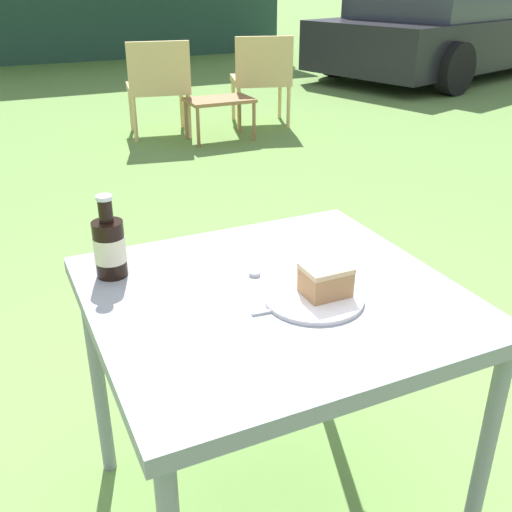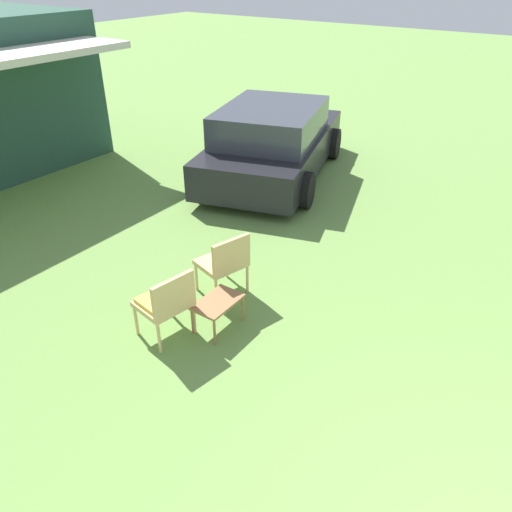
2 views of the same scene
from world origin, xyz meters
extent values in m
plane|color=#6B9347|center=(0.00, 0.00, 0.00)|extent=(60.00, 60.00, 0.00)
cube|color=black|center=(5.77, 6.03, 0.49)|extent=(4.51, 2.98, 0.63)
cylinder|color=black|center=(6.72, 7.31, 0.31)|extent=(0.66, 0.37, 0.63)
cylinder|color=black|center=(4.26, 6.57, 0.31)|extent=(0.66, 0.37, 0.63)
cylinder|color=black|center=(4.81, 4.74, 0.31)|extent=(0.66, 0.37, 0.63)
cylinder|color=tan|center=(1.25, 4.52, 0.20)|extent=(0.04, 0.04, 0.40)
cylinder|color=tan|center=(0.77, 4.60, 0.20)|extent=(0.04, 0.04, 0.40)
cylinder|color=tan|center=(1.18, 4.09, 0.20)|extent=(0.04, 0.04, 0.40)
cylinder|color=tan|center=(0.70, 4.17, 0.20)|extent=(0.04, 0.04, 0.40)
cube|color=tan|center=(0.97, 4.35, 0.43)|extent=(0.62, 0.58, 0.06)
cube|color=tan|center=(0.94, 4.12, 0.65)|extent=(0.54, 0.14, 0.40)
cube|color=gold|center=(0.97, 4.35, 0.48)|extent=(0.55, 0.50, 0.05)
cylinder|color=tan|center=(2.30, 4.49, 0.20)|extent=(0.04, 0.04, 0.40)
cylinder|color=tan|center=(1.84, 4.62, 0.20)|extent=(0.04, 0.04, 0.40)
cylinder|color=tan|center=(2.18, 4.07, 0.20)|extent=(0.04, 0.04, 0.40)
cylinder|color=tan|center=(1.72, 4.20, 0.20)|extent=(0.04, 0.04, 0.40)
cube|color=tan|center=(2.01, 4.35, 0.43)|extent=(0.66, 0.63, 0.06)
cube|color=tan|center=(1.95, 4.13, 0.65)|extent=(0.53, 0.20, 0.40)
cube|color=#996B42|center=(1.41, 3.93, 0.35)|extent=(0.58, 0.37, 0.03)
cylinder|color=#996B42|center=(1.15, 3.76, 0.17)|extent=(0.03, 0.03, 0.34)
cylinder|color=#996B42|center=(1.68, 3.76, 0.17)|extent=(0.03, 0.03, 0.34)
cylinder|color=#996B42|center=(1.15, 4.09, 0.17)|extent=(0.03, 0.03, 0.34)
cylinder|color=#996B42|center=(1.68, 4.09, 0.17)|extent=(0.03, 0.03, 0.34)
cube|color=gray|center=(0.00, 0.00, 0.69)|extent=(0.84, 0.80, 0.04)
cylinder|color=gray|center=(0.38, -0.36, 0.34)|extent=(0.04, 0.04, 0.67)
cylinder|color=gray|center=(-0.38, 0.36, 0.34)|extent=(0.04, 0.04, 0.67)
cylinder|color=gray|center=(0.38, 0.36, 0.34)|extent=(0.04, 0.04, 0.67)
cylinder|color=white|center=(0.07, -0.07, 0.72)|extent=(0.23, 0.23, 0.01)
cube|color=#AD7A4C|center=(0.09, -0.07, 0.75)|extent=(0.10, 0.08, 0.06)
cube|color=tan|center=(0.09, -0.07, 0.79)|extent=(0.10, 0.08, 0.01)
cylinder|color=black|center=(-0.32, 0.25, 0.78)|extent=(0.08, 0.08, 0.14)
cylinder|color=black|center=(-0.32, 0.25, 0.88)|extent=(0.03, 0.03, 0.06)
cylinder|color=silver|center=(-0.32, 0.25, 0.92)|extent=(0.04, 0.04, 0.01)
cylinder|color=beige|center=(-0.32, 0.25, 0.78)|extent=(0.08, 0.08, 0.06)
cube|color=silver|center=(-0.01, -0.08, 0.72)|extent=(0.17, 0.03, 0.01)
cylinder|color=silver|center=(-0.01, 0.10, 0.72)|extent=(0.03, 0.03, 0.01)
camera|label=1|loc=(-0.55, -1.10, 1.39)|focal=42.00mm
camera|label=2|loc=(-2.09, 0.94, 3.73)|focal=35.00mm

